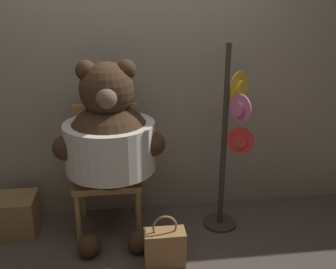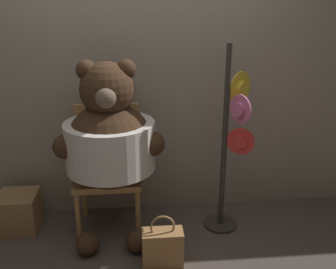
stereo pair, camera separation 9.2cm
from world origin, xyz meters
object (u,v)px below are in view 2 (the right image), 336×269
at_px(teddy_bear, 110,140).
at_px(handbag_on_ground, 163,247).
at_px(hat_display_rack, 232,139).
at_px(chair, 108,163).

relative_size(teddy_bear, handbag_on_ground, 3.54).
distance_m(teddy_bear, handbag_on_ground, 0.88).
xyz_separation_m(hat_display_rack, handbag_on_ground, (-0.58, -0.46, -0.64)).
bearing_deg(chair, hat_display_rack, -9.37).
bearing_deg(handbag_on_ground, teddy_bear, 128.62).
xyz_separation_m(chair, hat_display_rack, (0.99, -0.16, 0.23)).
distance_m(chair, handbag_on_ground, 0.84).
height_order(chair, teddy_bear, teddy_bear).
xyz_separation_m(chair, handbag_on_ground, (0.40, -0.62, -0.40)).
bearing_deg(handbag_on_ground, chair, 123.05).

